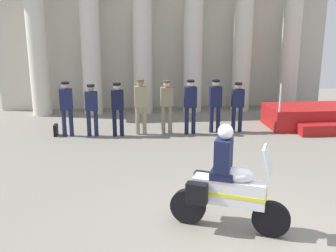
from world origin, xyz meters
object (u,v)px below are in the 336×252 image
(officer_in_row_1, at_px, (92,106))
(officer_in_row_6, at_px, (215,102))
(officer_in_row_5, at_px, (190,103))
(officer_in_row_0, at_px, (66,105))
(reviewing_stand, at_px, (311,117))
(officer_in_row_7, at_px, (238,103))
(officer_in_row_2, at_px, (118,105))
(officer_in_row_4, at_px, (167,103))
(briefcase_on_ground, at_px, (56,130))
(officer_in_row_3, at_px, (141,102))
(motorcycle_with_rider, at_px, (225,187))

(officer_in_row_1, xyz_separation_m, officer_in_row_6, (3.89, 0.05, 0.05))
(officer_in_row_6, bearing_deg, officer_in_row_5, 4.87)
(officer_in_row_0, relative_size, officer_in_row_6, 1.00)
(reviewing_stand, xyz_separation_m, officer_in_row_6, (-3.38, -0.32, 0.67))
(officer_in_row_6, distance_m, officer_in_row_7, 0.72)
(reviewing_stand, distance_m, officer_in_row_2, 6.52)
(officer_in_row_1, relative_size, officer_in_row_2, 0.98)
(officer_in_row_0, distance_m, officer_in_row_2, 1.57)
(officer_in_row_4, distance_m, officer_in_row_5, 0.74)
(officer_in_row_7, height_order, briefcase_on_ground, officer_in_row_7)
(officer_in_row_2, bearing_deg, reviewing_stand, -179.07)
(briefcase_on_ground, bearing_deg, officer_in_row_2, -6.24)
(officer_in_row_3, xyz_separation_m, officer_in_row_7, (3.09, -0.02, -0.09))
(officer_in_row_3, xyz_separation_m, motorcycle_with_rider, (1.23, -6.08, -0.24))
(officer_in_row_1, height_order, officer_in_row_2, officer_in_row_2)
(officer_in_row_4, bearing_deg, officer_in_row_6, 177.71)
(reviewing_stand, distance_m, officer_in_row_0, 8.07)
(officer_in_row_4, xyz_separation_m, officer_in_row_7, (2.28, -0.01, -0.06))
(officer_in_row_2, height_order, officer_in_row_7, officer_in_row_2)
(officer_in_row_0, xyz_separation_m, officer_in_row_1, (0.77, -0.08, -0.05))
(officer_in_row_2, xyz_separation_m, officer_in_row_3, (0.72, 0.11, 0.05))
(officer_in_row_5, height_order, officer_in_row_7, officer_in_row_5)
(reviewing_stand, xyz_separation_m, officer_in_row_7, (-2.66, -0.36, 0.61))
(officer_in_row_1, distance_m, officer_in_row_5, 3.07)
(officer_in_row_3, xyz_separation_m, officer_in_row_6, (2.38, 0.01, -0.03))
(briefcase_on_ground, bearing_deg, officer_in_row_0, -9.86)
(briefcase_on_ground, bearing_deg, officer_in_row_4, -1.88)
(officer_in_row_1, height_order, officer_in_row_6, officer_in_row_6)
(reviewing_stand, xyz_separation_m, officer_in_row_4, (-4.94, -0.34, 0.68))
(officer_in_row_2, height_order, officer_in_row_5, officer_in_row_5)
(officer_in_row_3, distance_m, officer_in_row_7, 3.09)
(reviewing_stand, xyz_separation_m, officer_in_row_5, (-4.20, -0.44, 0.68))
(officer_in_row_2, bearing_deg, officer_in_row_3, -174.31)
(officer_in_row_1, distance_m, officer_in_row_4, 2.33)
(officer_in_row_2, distance_m, motorcycle_with_rider, 6.28)
(officer_in_row_4, distance_m, officer_in_row_7, 2.28)
(officer_in_row_3, height_order, officer_in_row_4, officer_in_row_3)
(officer_in_row_3, bearing_deg, officer_in_row_4, 176.28)
(officer_in_row_0, distance_m, officer_in_row_3, 2.28)
(officer_in_row_0, distance_m, officer_in_row_7, 5.38)
(motorcycle_with_rider, bearing_deg, officer_in_row_2, 132.80)
(officer_in_row_1, bearing_deg, motorcycle_with_rider, 111.49)
(officer_in_row_3, bearing_deg, briefcase_on_ground, -5.21)
(officer_in_row_1, distance_m, officer_in_row_2, 0.80)
(officer_in_row_0, bearing_deg, officer_in_row_3, 176.11)
(officer_in_row_0, distance_m, officer_in_row_5, 3.84)
(officer_in_row_7, bearing_deg, officer_in_row_0, -3.61)
(officer_in_row_0, xyz_separation_m, officer_in_row_3, (2.28, -0.04, 0.03))
(officer_in_row_2, height_order, officer_in_row_3, officer_in_row_3)
(reviewing_stand, height_order, officer_in_row_7, officer_in_row_7)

